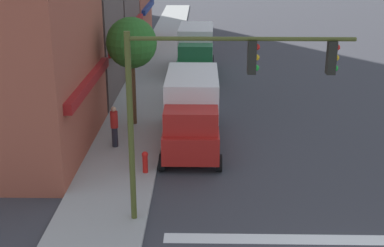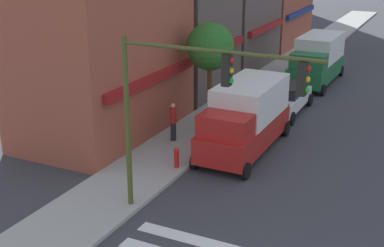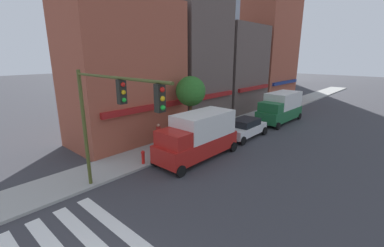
{
  "view_description": "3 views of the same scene",
  "coord_description": "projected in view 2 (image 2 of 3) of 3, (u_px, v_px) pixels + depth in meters",
  "views": [
    {
      "loc": [
        -10.74,
        4.27,
        8.56
      ],
      "look_at": [
        10.87,
        4.7,
        1.0
      ],
      "focal_mm": 50.0,
      "sensor_mm": 36.0,
      "label": 1
    },
    {
      "loc": [
        -9.89,
        -2.94,
        9.03
      ],
      "look_at": [
        4.22,
        4.0,
        3.5
      ],
      "focal_mm": 50.0,
      "sensor_mm": 36.0,
      "label": 2
    },
    {
      "loc": [
        -1.33,
        -5.82,
        6.71
      ],
      "look_at": [
        11.79,
        6.0,
        2.0
      ],
      "focal_mm": 24.0,
      "sensor_mm": 36.0,
      "label": 3
    }
  ],
  "objects": [
    {
      "name": "traffic_signal",
      "position": [
        193.0,
        94.0,
        16.33
      ],
      "size": [
        0.32,
        6.52,
        6.06
      ],
      "color": "#474C1E",
      "rests_on": "ground_plane"
    },
    {
      "name": "box_truck_green",
      "position": [
        317.0,
        59.0,
        34.22
      ],
      "size": [
        6.24,
        2.42,
        3.04
      ],
      "rotation": [
        0.0,
        0.0,
        -0.02
      ],
      "color": "#1E6638",
      "rests_on": "ground_plane"
    },
    {
      "name": "box_truck_red",
      "position": [
        246.0,
        116.0,
        23.3
      ],
      "size": [
        6.2,
        2.42,
        3.04
      ],
      "rotation": [
        0.0,
        0.0,
        -0.0
      ],
      "color": "#B21E19",
      "rests_on": "ground_plane"
    },
    {
      "name": "street_tree",
      "position": [
        210.0,
        47.0,
        25.65
      ],
      "size": [
        2.32,
        2.32,
        5.03
      ],
      "color": "brown",
      "rests_on": "sidewalk_left"
    },
    {
      "name": "pedestrian_red_jacket",
      "position": [
        173.0,
        121.0,
        24.28
      ],
      "size": [
        0.32,
        0.32,
        1.77
      ],
      "rotation": [
        0.0,
        0.0,
        1.08
      ],
      "color": "#23232D",
      "rests_on": "sidewalk_left"
    },
    {
      "name": "fire_hydrant",
      "position": [
        177.0,
        157.0,
        21.56
      ],
      "size": [
        0.24,
        0.24,
        0.84
      ],
      "color": "red",
      "rests_on": "sidewalk_left"
    },
    {
      "name": "sedan_white",
      "position": [
        285.0,
        97.0,
        28.65
      ],
      "size": [
        4.42,
        2.02,
        1.59
      ],
      "rotation": [
        0.0,
        0.0,
        0.01
      ],
      "color": "white",
      "rests_on": "ground_plane"
    }
  ]
}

